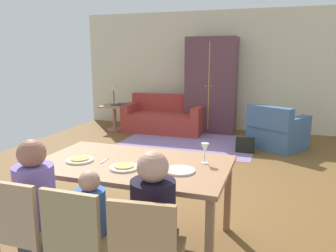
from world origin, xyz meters
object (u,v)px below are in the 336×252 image
object	(u,v)px
wine_glass	(205,149)
couch	(165,118)
person_child	(94,233)
book_upper	(123,104)
dining_table	(133,170)
dining_chair_woman	(147,251)
table_lamp	(114,87)
plate_near_man	(80,160)
handbag	(245,145)
dining_chair_child	(81,238)
plate_near_child	(124,168)
side_table	(114,114)
armchair	(277,132)
plate_near_woman	(180,171)
person_man	(40,213)
person_woman	(155,234)
dining_chair_man	(24,227)
armoire	(211,85)
book_lower	(124,105)

from	to	relation	value
wine_glass	couch	xyz separation A→B (m)	(-1.85, 4.27, -0.59)
person_child	book_upper	world-z (taller)	person_child
dining_table	dining_chair_woman	size ratio (longest dim) A/B	1.98
wine_glass	table_lamp	xyz separation A→B (m)	(-2.99, 4.01, 0.12)
plate_near_man	couch	world-z (taller)	couch
dining_chair_woman	handbag	size ratio (longest dim) A/B	2.72
dining_chair_child	plate_near_child	bearing A→B (deg)	90.03
plate_near_child	table_lamp	size ratio (longest dim) A/B	0.46
couch	handbag	xyz separation A→B (m)	(1.92, -1.16, -0.17)
dining_table	plate_near_child	xyz separation A→B (m)	(-0.00, -0.18, 0.08)
dining_table	side_table	world-z (taller)	dining_table
plate_near_child	armchair	world-z (taller)	armchair
dining_table	dining_chair_woman	bearing A→B (deg)	-60.77
plate_near_child	wine_glass	xyz separation A→B (m)	(0.62, 0.36, 0.12)
plate_near_woman	couch	size ratio (longest dim) A/B	0.14
person_man	couch	size ratio (longest dim) A/B	0.62
person_man	person_child	bearing A→B (deg)	-0.62
table_lamp	person_woman	bearing A→B (deg)	-59.80
person_man	table_lamp	distance (m)	5.26
book_upper	dining_chair_man	bearing A→B (deg)	-71.59
wine_glass	side_table	distance (m)	5.03
dining_chair_man	dining_chair_woman	world-z (taller)	same
wine_glass	person_man	bearing A→B (deg)	-141.57
plate_near_child	side_table	xyz separation A→B (m)	(-2.37, 4.37, -0.39)
dining_chair_woman	couch	world-z (taller)	dining_chair_woman
dining_table	handbag	bearing A→B (deg)	78.14
plate_near_child	armoire	bearing A→B (deg)	92.81
dining_chair_woman	side_table	size ratio (longest dim) A/B	1.50
dining_chair_woman	couch	bearing A→B (deg)	107.84
armchair	table_lamp	bearing A→B (deg)	172.90
plate_near_man	dining_chair_man	xyz separation A→B (m)	(0.00, -0.74, -0.28)
dining_table	handbag	xyz separation A→B (m)	(0.69, 3.29, -0.56)
person_woman	couch	world-z (taller)	person_woman
armchair	person_child	bearing A→B (deg)	-105.30
dining_table	book_lower	size ratio (longest dim) A/B	7.84
person_woman	dining_chair_woman	bearing A→B (deg)	-85.76
book_lower	person_man	bearing A→B (deg)	-71.22
person_child	person_man	bearing A→B (deg)	179.38
dining_table	book_upper	world-z (taller)	dining_table
dining_chair_child	handbag	xyz separation A→B (m)	(0.69, 4.16, -0.36)
person_man	dining_chair_woman	xyz separation A→B (m)	(0.96, -0.17, -0.02)
armoire	side_table	distance (m)	2.31
person_woman	plate_near_man	bearing A→B (deg)	148.92
plate_near_man	wine_glass	size ratio (longest dim) A/B	1.34
book_upper	handbag	distance (m)	3.05
person_child	armchair	bearing A→B (deg)	74.70
dining_chair_child	book_lower	xyz separation A→B (m)	(-2.15, 5.11, 0.10)
plate_near_man	dining_chair_child	bearing A→B (deg)	-57.48
dining_chair_man	book_lower	xyz separation A→B (m)	(-1.68, 5.11, 0.10)
dining_chair_woman	handbag	world-z (taller)	dining_chair_woman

